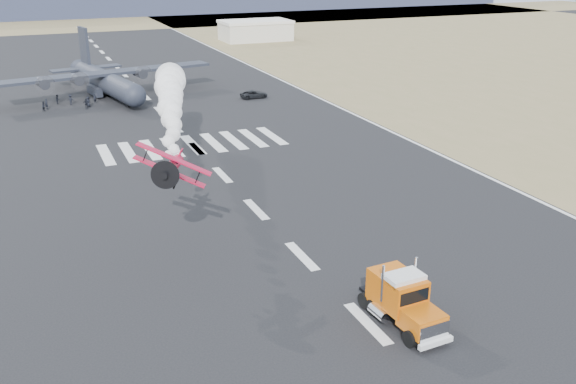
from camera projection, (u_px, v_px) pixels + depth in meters
ground at (368, 323)px, 47.38m from camera, size 500.00×500.00×0.00m
scrub_far at (71, 21)px, 245.58m from camera, size 500.00×80.00×0.00m
runway_markings at (176, 128)px, 99.09m from camera, size 60.00×260.00×0.01m
hangar_right at (256, 30)px, 192.22m from camera, size 20.50×12.50×5.90m
semi_truck at (402, 299)px, 46.84m from camera, size 3.47×9.04×4.02m
aerobatic_biplane at (172, 167)px, 54.83m from camera, size 6.28×6.23×4.09m
smoke_trail at (169, 89)px, 83.83m from camera, size 10.42×38.10×4.23m
transport_aircraft at (105, 79)px, 120.12m from camera, size 39.79×32.59×11.52m
support_vehicle at (254, 94)px, 118.48m from camera, size 5.13×2.51×1.40m
crew_a at (95, 99)px, 114.46m from camera, size 0.73×0.67×1.62m
crew_b at (58, 99)px, 114.06m from camera, size 0.56×0.84×1.67m
crew_c at (71, 100)px, 113.32m from camera, size 1.31×1.01×1.83m
crew_d at (86, 104)px, 110.22m from camera, size 1.17×0.74×1.86m
crew_e at (88, 102)px, 112.14m from camera, size 0.98×0.95×1.74m
crew_f at (160, 94)px, 118.07m from camera, size 1.43×1.51×1.69m
crew_g at (46, 104)px, 110.51m from camera, size 0.83×0.82×1.76m
crew_h at (44, 106)px, 108.77m from camera, size 0.95×0.93×1.69m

